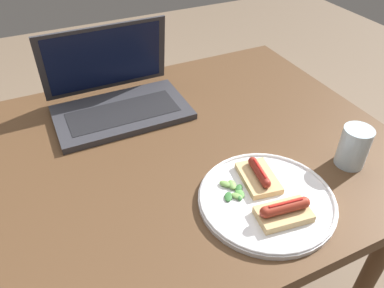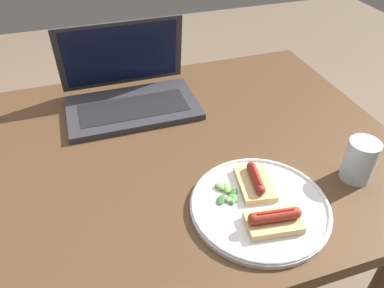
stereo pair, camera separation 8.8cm
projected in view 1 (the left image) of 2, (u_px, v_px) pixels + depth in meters
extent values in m
cube|color=#4C331E|center=(151.00, 161.00, 0.95)|extent=(1.27, 0.87, 0.04)
cylinder|color=#4C331E|center=(248.00, 144.00, 1.61)|extent=(0.05, 0.05, 0.72)
cylinder|color=#4C331E|center=(370.00, 273.00, 1.12)|extent=(0.05, 0.05, 0.72)
cube|color=#2D2D33|center=(122.00, 112.00, 1.07)|extent=(0.37, 0.22, 0.02)
cube|color=black|center=(123.00, 112.00, 1.06)|extent=(0.31, 0.12, 0.00)
cube|color=#2D2D33|center=(105.00, 59.00, 1.09)|extent=(0.37, 0.04, 0.21)
cube|color=#0C1433|center=(105.00, 59.00, 1.09)|extent=(0.34, 0.03, 0.18)
cylinder|color=silver|center=(266.00, 200.00, 0.81)|extent=(0.30, 0.30, 0.01)
torus|color=silver|center=(267.00, 198.00, 0.81)|extent=(0.29, 0.29, 0.01)
cube|color=tan|center=(283.00, 214.00, 0.76)|extent=(0.12, 0.08, 0.02)
cylinder|color=maroon|center=(285.00, 207.00, 0.75)|extent=(0.09, 0.04, 0.02)
sphere|color=maroon|center=(265.00, 212.00, 0.74)|extent=(0.02, 0.02, 0.02)
sphere|color=maroon|center=(304.00, 202.00, 0.76)|extent=(0.02, 0.02, 0.02)
cylinder|color=red|center=(286.00, 203.00, 0.74)|extent=(0.07, 0.01, 0.01)
cube|color=tan|center=(258.00, 178.00, 0.85)|extent=(0.09, 0.12, 0.01)
cylinder|color=maroon|center=(259.00, 172.00, 0.84)|extent=(0.03, 0.08, 0.02)
sphere|color=maroon|center=(253.00, 161.00, 0.86)|extent=(0.02, 0.02, 0.02)
sphere|color=maroon|center=(266.00, 184.00, 0.81)|extent=(0.02, 0.02, 0.02)
cylinder|color=red|center=(260.00, 169.00, 0.83)|extent=(0.02, 0.06, 0.00)
ellipsoid|color=#709E4C|center=(232.00, 185.00, 0.83)|extent=(0.03, 0.03, 0.01)
ellipsoid|color=#2D662D|center=(239.00, 197.00, 0.81)|extent=(0.01, 0.02, 0.01)
ellipsoid|color=#2D662D|center=(228.00, 197.00, 0.81)|extent=(0.03, 0.03, 0.01)
ellipsoid|color=#4C8E3D|center=(240.00, 193.00, 0.82)|extent=(0.02, 0.03, 0.01)
ellipsoid|color=#709E4C|center=(226.00, 184.00, 0.83)|extent=(0.03, 0.03, 0.01)
ellipsoid|color=#709E4C|center=(237.00, 196.00, 0.81)|extent=(0.03, 0.03, 0.01)
ellipsoid|color=#2D662D|center=(239.00, 188.00, 0.83)|extent=(0.03, 0.03, 0.01)
cylinder|color=silver|center=(354.00, 147.00, 0.88)|extent=(0.07, 0.07, 0.10)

